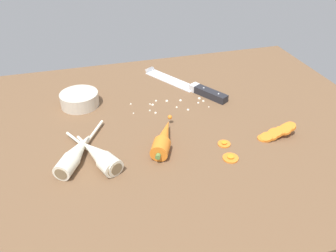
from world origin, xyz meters
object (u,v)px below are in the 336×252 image
carrot_slice_stack (277,133)px  whole_carrot (163,138)px  prep_bowl (80,99)px  chefs_knife (181,83)px  parsnip_mid_right (76,153)px  carrot_slice_stray_mid (224,143)px  parsnip_front (99,155)px  parsnip_mid_left (101,157)px  carrot_slice_stray_near (231,157)px

carrot_slice_stack → whole_carrot: bearing=171.4°
prep_bowl → carrot_slice_stack: bearing=-32.2°
chefs_knife → whole_carrot: (-13.81, -30.11, 1.45)cm
parsnip_mid_right → carrot_slice_stray_mid: (35.39, -3.69, -1.62)cm
whole_carrot → parsnip_front: (-15.93, -2.13, -0.12)cm
chefs_knife → parsnip_mid_left: size_ratio=1.87×
parsnip_mid_right → carrot_slice_stack: 49.77cm
carrot_slice_stack → prep_bowl: (-47.23, 29.73, 0.82)cm
prep_bowl → parsnip_mid_right: bearing=-95.3°
whole_carrot → parsnip_mid_right: bearing=-179.8°
parsnip_front → carrot_slice_stray_mid: parsnip_front is taller
parsnip_front → parsnip_mid_left: size_ratio=1.14×
chefs_knife → parsnip_mid_left: 44.37cm
whole_carrot → chefs_knife: bearing=65.4°
chefs_knife → carrot_slice_stack: bearing=-66.6°
chefs_knife → parsnip_front: bearing=-132.7°
carrot_slice_stray_near → prep_bowl: prep_bowl is taller
prep_bowl → carrot_slice_stray_near: bearing=-47.0°
parsnip_mid_right → carrot_slice_stray_near: 35.89cm
parsnip_front → carrot_slice_stack: 44.71cm
chefs_knife → parsnip_front: 43.89cm
carrot_slice_stack → carrot_slice_stray_mid: size_ratio=3.27×
parsnip_front → carrot_slice_stray_near: 30.60cm
carrot_slice_stack → prep_bowl: bearing=147.8°
chefs_knife → carrot_slice_stray_near: bearing=-90.0°
parsnip_mid_right → carrot_slice_stack: bearing=-4.9°
whole_carrot → carrot_slice_stray_mid: 15.11cm
parsnip_mid_left → parsnip_mid_right: (-5.27, 3.03, -0.00)cm
whole_carrot → carrot_slice_stray_mid: (14.53, -3.76, -1.74)cm
parsnip_front → carrot_slice_stack: parsnip_front is taller
parsnip_front → parsnip_mid_left: (0.34, -0.96, 0.00)cm
parsnip_front → carrot_slice_stack: bearing=-2.8°
parsnip_front → carrot_slice_stray_mid: (30.46, -1.63, -1.62)cm
carrot_slice_stray_mid → parsnip_mid_right: bearing=174.0°
carrot_slice_stack → carrot_slice_stray_mid: bearing=177.7°
whole_carrot → carrot_slice_stack: 29.06cm
whole_carrot → parsnip_mid_right: size_ratio=0.79×
whole_carrot → parsnip_front: size_ratio=0.86×
whole_carrot → carrot_slice_stack: (28.72, -4.32, -0.77)cm
prep_bowl → parsnip_mid_left: bearing=-84.2°
carrot_slice_stack → prep_bowl: 55.81cm
chefs_knife → carrot_slice_stray_mid: (0.71, -33.87, -0.29)cm
whole_carrot → parsnip_mid_left: (-15.59, -3.09, -0.12)cm
whole_carrot → carrot_slice_stack: whole_carrot is taller
parsnip_front → prep_bowl: 27.66cm
parsnip_mid_left → prep_bowl: same height
carrot_slice_stack → carrot_slice_stray_mid: carrot_slice_stack is taller
parsnip_mid_right → parsnip_front: bearing=-22.7°
whole_carrot → parsnip_front: bearing=-172.4°
carrot_slice_stray_mid → prep_bowl: (-33.03, 29.16, 1.79)cm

